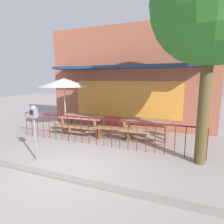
% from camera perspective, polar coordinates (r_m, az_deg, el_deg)
% --- Properties ---
extents(ground, '(40.00, 40.00, 0.00)m').
position_cam_1_polar(ground, '(5.30, -12.24, -15.95)').
color(ground, gray).
extents(pub_storefront, '(7.92, 1.47, 4.74)m').
position_cam_1_polar(pub_storefront, '(9.14, 4.50, 10.33)').
color(pub_storefront, brown).
rests_on(pub_storefront, ground).
extents(patio_fence_front, '(6.67, 0.04, 0.97)m').
position_cam_1_polar(patio_fence_front, '(6.54, -3.63, -4.55)').
color(patio_fence_front, maroon).
rests_on(patio_fence_front, ground).
extents(picnic_table_left, '(1.85, 1.43, 0.79)m').
position_cam_1_polar(picnic_table_left, '(8.03, -8.89, -2.32)').
color(picnic_table_left, '#9D7353').
rests_on(picnic_table_left, ground).
extents(picnic_table_right, '(1.84, 1.42, 0.79)m').
position_cam_1_polar(picnic_table_right, '(7.33, 10.14, -3.53)').
color(picnic_table_right, '#9E6B44').
rests_on(picnic_table_right, ground).
extents(patio_umbrella, '(2.15, 2.15, 2.33)m').
position_cam_1_polar(patio_umbrella, '(8.60, -14.18, 8.51)').
color(patio_umbrella, black).
rests_on(patio_umbrella, ground).
extents(patio_bench, '(1.42, 0.43, 0.48)m').
position_cam_1_polar(patio_bench, '(7.25, 0.74, -5.65)').
color(patio_bench, brown).
rests_on(patio_bench, ground).
extents(parking_meter_near, '(0.18, 0.17, 1.58)m').
position_cam_1_polar(parking_meter_near, '(5.65, -22.37, -1.76)').
color(parking_meter_near, gray).
rests_on(parking_meter_near, ground).
extents(street_tree, '(3.01, 3.01, 5.61)m').
position_cam_1_polar(street_tree, '(5.78, 27.87, 26.79)').
color(street_tree, brown).
rests_on(street_tree, ground).
extents(curb_edge, '(11.08, 0.20, 0.11)m').
position_cam_1_polar(curb_edge, '(4.92, -15.93, -18.27)').
color(curb_edge, gray).
rests_on(curb_edge, ground).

